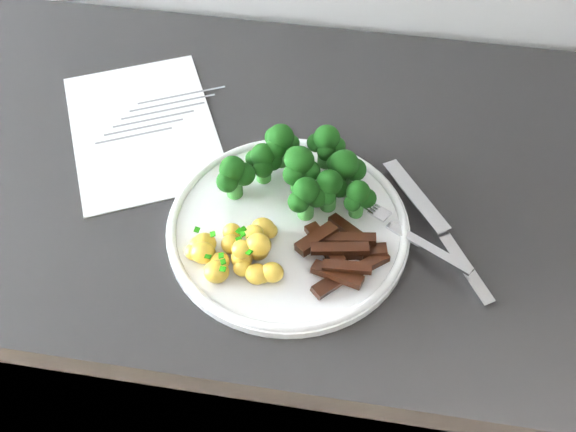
% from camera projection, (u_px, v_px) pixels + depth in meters
% --- Properties ---
extents(counter, '(2.51, 0.63, 0.94)m').
position_uv_depth(counter, '(314.00, 344.00, 1.27)').
color(counter, black).
rests_on(counter, ground).
extents(recipe_paper, '(0.30, 0.33, 0.00)m').
position_uv_depth(recipe_paper, '(143.00, 128.00, 0.95)').
color(recipe_paper, white).
rests_on(recipe_paper, counter).
extents(plate, '(0.30, 0.30, 0.02)m').
position_uv_depth(plate, '(288.00, 227.00, 0.84)').
color(plate, white).
rests_on(plate, counter).
extents(broccoli, '(0.20, 0.13, 0.08)m').
position_uv_depth(broccoli, '(302.00, 169.00, 0.84)').
color(broccoli, '#2E7027').
rests_on(broccoli, plate).
extents(potatoes, '(0.12, 0.10, 0.04)m').
position_uv_depth(potatoes, '(237.00, 252.00, 0.79)').
color(potatoes, gold).
rests_on(potatoes, plate).
extents(beef_strips, '(0.11, 0.13, 0.03)m').
position_uv_depth(beef_strips, '(341.00, 252.00, 0.80)').
color(beef_strips, black).
rests_on(beef_strips, plate).
extents(fork, '(0.16, 0.11, 0.02)m').
position_uv_depth(fork, '(411.00, 235.00, 0.82)').
color(fork, silver).
rests_on(fork, plate).
extents(knife, '(0.14, 0.21, 0.03)m').
position_uv_depth(knife, '(449.00, 246.00, 0.82)').
color(knife, silver).
rests_on(knife, plate).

